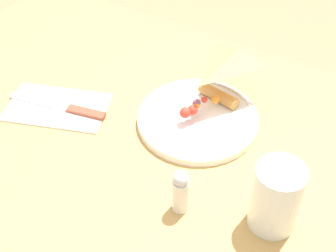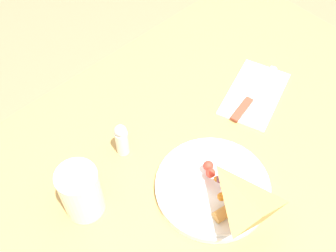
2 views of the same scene
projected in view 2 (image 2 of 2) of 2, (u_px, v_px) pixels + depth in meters
name	position (u px, v px, depth m)	size (l,w,h in m)	color
dining_table	(212.00, 164.00, 1.06)	(1.05, 0.75, 0.75)	tan
plate_pizza	(213.00, 186.00, 0.87)	(0.24, 0.24, 0.05)	white
milk_glass	(82.00, 193.00, 0.81)	(0.08, 0.08, 0.13)	white
napkin_folded	(255.00, 94.00, 1.04)	(0.23, 0.18, 0.00)	white
butter_knife	(253.00, 95.00, 1.03)	(0.22, 0.06, 0.01)	#99422D
salt_shaker	(122.00, 139.00, 0.91)	(0.03, 0.03, 0.09)	silver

